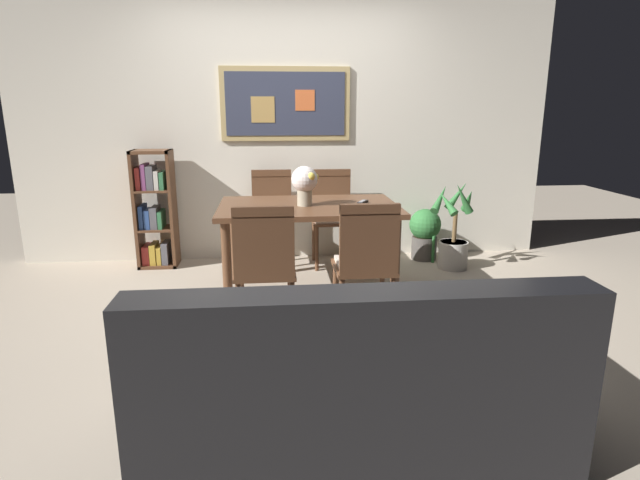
# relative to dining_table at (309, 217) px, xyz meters

# --- Properties ---
(ground_plane) EXTENTS (12.00, 12.00, 0.00)m
(ground_plane) POSITION_rel_dining_table_xyz_m (-0.13, -0.47, -0.64)
(ground_plane) COLOR tan
(wall_back_with_painting) EXTENTS (5.20, 0.14, 2.60)m
(wall_back_with_painting) POSITION_rel_dining_table_xyz_m (-0.13, 1.14, 0.66)
(wall_back_with_painting) COLOR silver
(wall_back_with_painting) RESTS_ON ground_plane
(dining_table) EXTENTS (1.42, 0.92, 0.74)m
(dining_table) POSITION_rel_dining_table_xyz_m (0.00, 0.00, 0.00)
(dining_table) COLOR brown
(dining_table) RESTS_ON ground_plane
(dining_chair_near_right) EXTENTS (0.40, 0.41, 0.91)m
(dining_chair_near_right) POSITION_rel_dining_table_xyz_m (0.32, -0.81, -0.11)
(dining_chair_near_right) COLOR brown
(dining_chair_near_right) RESTS_ON ground_plane
(dining_chair_near_left) EXTENTS (0.40, 0.41, 0.91)m
(dining_chair_near_left) POSITION_rel_dining_table_xyz_m (-0.35, -0.83, -0.11)
(dining_chair_near_left) COLOR brown
(dining_chair_near_left) RESTS_ON ground_plane
(dining_chair_far_left) EXTENTS (0.40, 0.41, 0.91)m
(dining_chair_far_left) POSITION_rel_dining_table_xyz_m (-0.29, 0.84, -0.11)
(dining_chair_far_left) COLOR brown
(dining_chair_far_left) RESTS_ON ground_plane
(dining_chair_far_right) EXTENTS (0.40, 0.41, 0.91)m
(dining_chair_far_right) POSITION_rel_dining_table_xyz_m (0.29, 0.83, -0.11)
(dining_chair_far_right) COLOR brown
(dining_chair_far_right) RESTS_ON ground_plane
(leather_couch) EXTENTS (1.80, 0.84, 0.84)m
(leather_couch) POSITION_rel_dining_table_xyz_m (0.04, -2.01, -0.33)
(leather_couch) COLOR black
(leather_couch) RESTS_ON ground_plane
(bookshelf) EXTENTS (0.36, 0.28, 1.11)m
(bookshelf) POSITION_rel_dining_table_xyz_m (-1.40, 0.89, -0.12)
(bookshelf) COLOR brown
(bookshelf) RESTS_ON ground_plane
(potted_ivy) EXTENTS (0.31, 0.31, 0.56)m
(potted_ivy) POSITION_rel_dining_table_xyz_m (1.23, 0.86, -0.37)
(potted_ivy) COLOR #4C4742
(potted_ivy) RESTS_ON ground_plane
(potted_palm) EXTENTS (0.41, 0.43, 0.84)m
(potted_palm) POSITION_rel_dining_table_xyz_m (1.41, 0.54, -0.34)
(potted_palm) COLOR #B2ADA3
(potted_palm) RESTS_ON ground_plane
(flower_vase) EXTENTS (0.22, 0.20, 0.31)m
(flower_vase) POSITION_rel_dining_table_xyz_m (-0.03, -0.03, 0.28)
(flower_vase) COLOR tan
(flower_vase) RESTS_ON dining_table
(tv_remote) EXTENTS (0.12, 0.16, 0.02)m
(tv_remote) POSITION_rel_dining_table_xyz_m (0.44, 0.01, 0.11)
(tv_remote) COLOR black
(tv_remote) RESTS_ON dining_table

